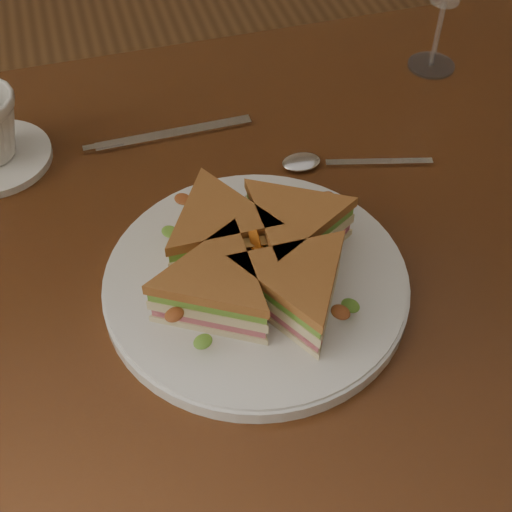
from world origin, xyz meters
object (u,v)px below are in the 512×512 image
object	(u,v)px
table	(280,285)
spoon	(320,163)
knife	(163,136)
sandwich_wedges	(256,259)
plate	(256,283)

from	to	relation	value
table	spoon	xyz separation A→B (m)	(0.08, 0.09, 0.10)
spoon	knife	xyz separation A→B (m)	(-0.17, 0.11, -0.00)
table	sandwich_wedges	size ratio (longest dim) A/B	4.31
table	spoon	world-z (taller)	spoon
plate	sandwich_wedges	size ratio (longest dim) A/B	1.12
plate	spoon	xyz separation A→B (m)	(0.13, 0.16, -0.00)
spoon	sandwich_wedges	bearing A→B (deg)	-113.58
sandwich_wedges	knife	world-z (taller)	sandwich_wedges
sandwich_wedges	spoon	distance (m)	0.21
plate	sandwich_wedges	world-z (taller)	sandwich_wedges
plate	spoon	size ratio (longest dim) A/B	1.73
sandwich_wedges	table	bearing A→B (deg)	54.97
table	knife	world-z (taller)	knife
plate	sandwich_wedges	distance (m)	0.04
table	knife	size ratio (longest dim) A/B	5.58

